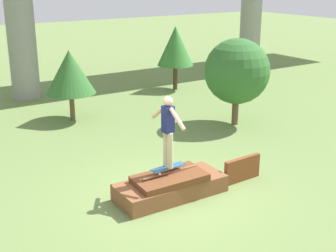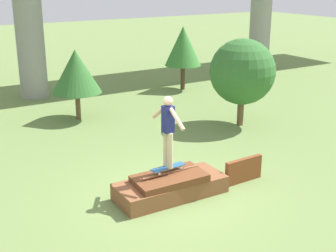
{
  "view_description": "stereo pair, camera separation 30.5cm",
  "coord_description": "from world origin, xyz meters",
  "px_view_note": "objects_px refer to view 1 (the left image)",
  "views": [
    {
      "loc": [
        -5.34,
        -8.02,
        4.82
      ],
      "look_at": [
        -0.03,
        0.06,
        1.66
      ],
      "focal_mm": 50.0,
      "sensor_mm": 36.0,
      "label": 1
    },
    {
      "loc": [
        -5.08,
        -8.18,
        4.82
      ],
      "look_at": [
        -0.03,
        0.06,
        1.66
      ],
      "focal_mm": 50.0,
      "sensor_mm": 36.0,
      "label": 2
    }
  ],
  "objects_px": {
    "tree_mid_back": "(237,71)",
    "tree_behind_right": "(175,46)",
    "skateboard": "(168,167)",
    "tree_behind_left": "(70,72)",
    "skater": "(168,127)"
  },
  "relations": [
    {
      "from": "tree_mid_back",
      "to": "tree_behind_right",
      "type": "bearing_deg",
      "value": 77.88
    },
    {
      "from": "skateboard",
      "to": "tree_behind_left",
      "type": "height_order",
      "value": "tree_behind_left"
    },
    {
      "from": "skater",
      "to": "tree_mid_back",
      "type": "xyz_separation_m",
      "value": [
        4.78,
        3.2,
        0.16
      ]
    },
    {
      "from": "skateboard",
      "to": "tree_behind_right",
      "type": "distance_m",
      "value": 10.35
    },
    {
      "from": "tree_behind_right",
      "to": "skateboard",
      "type": "bearing_deg",
      "value": -125.04
    },
    {
      "from": "skateboard",
      "to": "tree_behind_left",
      "type": "relative_size",
      "value": 0.35
    },
    {
      "from": "tree_mid_back",
      "to": "tree_behind_left",
      "type": "bearing_deg",
      "value": 141.83
    },
    {
      "from": "skater",
      "to": "tree_behind_left",
      "type": "relative_size",
      "value": 0.67
    },
    {
      "from": "skateboard",
      "to": "tree_mid_back",
      "type": "relative_size",
      "value": 0.3
    },
    {
      "from": "tree_behind_left",
      "to": "tree_behind_right",
      "type": "relative_size",
      "value": 0.89
    },
    {
      "from": "skateboard",
      "to": "tree_mid_back",
      "type": "bearing_deg",
      "value": 33.78
    },
    {
      "from": "tree_behind_right",
      "to": "tree_mid_back",
      "type": "distance_m",
      "value": 5.34
    },
    {
      "from": "skateboard",
      "to": "tree_behind_right",
      "type": "relative_size",
      "value": 0.31
    },
    {
      "from": "skater",
      "to": "tree_behind_left",
      "type": "bearing_deg",
      "value": 86.42
    },
    {
      "from": "skateboard",
      "to": "tree_behind_left",
      "type": "xyz_separation_m",
      "value": [
        0.41,
        6.63,
        0.99
      ]
    }
  ]
}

